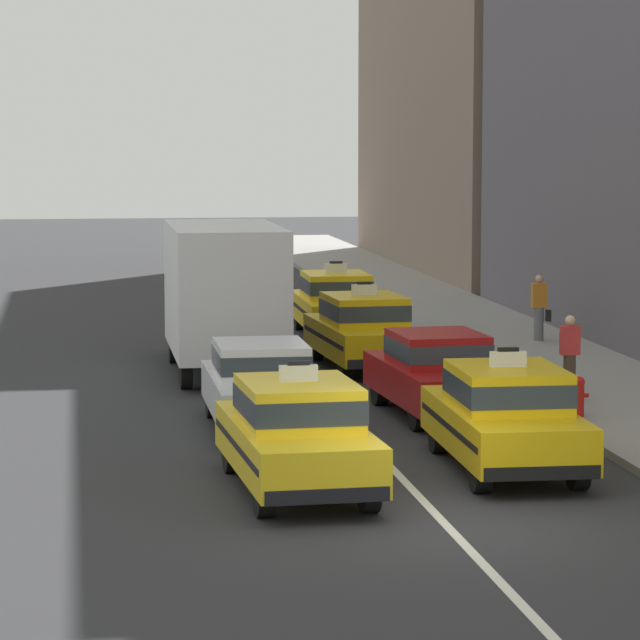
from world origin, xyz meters
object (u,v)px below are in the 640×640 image
Objects in this scene: box_truck_left_third at (222,291)px; taxi_right_fourth at (335,303)px; sedan_left_second at (260,383)px; sedan_right_second at (436,371)px; pedestrian_near_crosswalk at (570,356)px; taxi_right_third at (363,330)px; pedestrian_mid_block at (539,308)px; fire_hydrant at (579,394)px; taxi_left_nearest at (297,433)px; taxi_right_nearest at (506,416)px.

taxi_right_fourth is (3.45, 5.82, -0.90)m from box_truck_left_third.
sedan_left_second is 13.59m from taxi_right_fourth.
sedan_right_second is 2.74× the size of pedestrian_near_crosswalk.
box_truck_left_third is at bearing 179.61° from taxi_right_third.
pedestrian_near_crosswalk is 0.99× the size of pedestrian_mid_block.
box_truck_left_third reaches higher than pedestrian_near_crosswalk.
taxi_right_fourth is 13.59m from fire_hydrant.
pedestrian_mid_block is at bearing 63.72° from sedan_right_second.
taxi_right_third is 8.00m from fire_hydrant.
sedan_right_second is 6.02× the size of fire_hydrant.
pedestrian_near_crosswalk is at bearing -41.64° from box_truck_left_third.
taxi_right_fourth is at bearing 149.76° from pedestrian_mid_block.
taxi_left_nearest is 1.01× the size of taxi_right_fourth.
taxi_left_nearest is 6.36× the size of fire_hydrant.
pedestrian_near_crosswalk is (6.23, -5.54, -0.82)m from box_truck_left_third.
pedestrian_near_crosswalk is at bearing -76.25° from taxi_right_fourth.
box_truck_left_third is 6.82m from taxi_right_fourth.
taxi_right_nearest and taxi_right_third have the same top height.
taxi_right_fourth is at bearing 103.75° from pedestrian_near_crosswalk.
box_truck_left_third is 9.54× the size of fire_hydrant.
taxi_right_nearest is at bearing -115.64° from pedestrian_near_crosswalk.
sedan_left_second is at bearing -113.12° from taxi_right_third.
box_truck_left_third is at bearing 127.42° from fire_hydrant.
taxi_right_fourth reaches higher than fire_hydrant.
sedan_right_second is 2.70× the size of pedestrian_mid_block.
box_truck_left_third is 8.71m from pedestrian_mid_block.
sedan_left_second is 6.45m from pedestrian_near_crosswalk.
sedan_left_second is at bearing -104.57° from taxi_right_fourth.
taxi_left_nearest is 7.57m from fire_hydrant.
pedestrian_mid_block is 10.93m from fire_hydrant.
taxi_right_nearest is (3.41, -11.41, -0.90)m from box_truck_left_third.
taxi_right_nearest is (3.41, 1.02, 0.00)m from taxi_left_nearest.
pedestrian_mid_block is at bearing 62.48° from taxi_left_nearest.
box_truck_left_third is at bearing -159.00° from pedestrian_mid_block.
pedestrian_mid_block is (4.95, 3.13, 0.09)m from taxi_right_third.
taxi_right_third is (3.15, -0.02, -0.90)m from box_truck_left_third.
sedan_right_second is 12.17m from taxi_right_fourth.
pedestrian_mid_block is at bearing 21.00° from box_truck_left_third.
pedestrian_near_crosswalk is at bearing 64.36° from taxi_right_nearest.
pedestrian_near_crosswalk is 2.12m from fire_hydrant.
sedan_right_second is (3.43, 6.08, -0.03)m from taxi_left_nearest.
box_truck_left_third is 8.38m from pedestrian_near_crosswalk.
taxi_left_nearest is at bearing -139.91° from fire_hydrant.
fire_hydrant is at bearing -27.14° from sedan_right_second.
taxi_right_fourth is at bearing 99.91° from fire_hydrant.
sedan_left_second is 2.68× the size of pedestrian_near_crosswalk.
taxi_right_fourth is 6.27× the size of fire_hydrant.
taxi_right_third is at bearing 109.25° from fire_hydrant.
taxi_right_fourth is at bearing 79.30° from taxi_left_nearest.
taxi_left_nearest is 6.98m from sedan_right_second.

